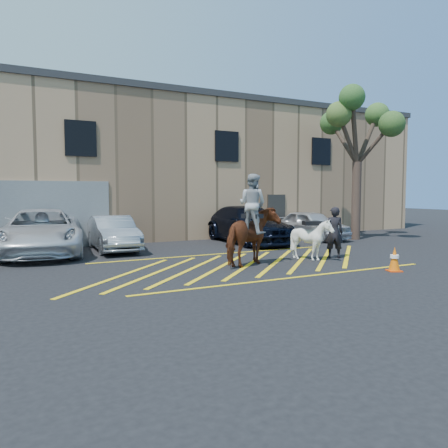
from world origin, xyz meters
name	(u,v)px	position (x,y,z in m)	size (l,w,h in m)	color
ground	(245,263)	(0.00, 0.00, 0.00)	(90.00, 90.00, 0.00)	black
car_white_pickup	(41,232)	(-5.80, 5.18, 0.85)	(2.83, 6.13, 1.70)	silver
car_silver_sedan	(113,233)	(-3.17, 5.02, 0.69)	(1.47, 4.22, 1.39)	gray
car_blue_suv	(248,224)	(3.03, 4.95, 0.84)	(2.35, 5.78, 1.68)	black
car_white_suv	(311,225)	(6.49, 4.66, 0.71)	(1.69, 4.20, 1.43)	silver
handler	(334,232)	(3.31, -0.55, 0.91)	(0.66, 0.44, 1.82)	black
warehouse	(139,169)	(-0.01, 11.99, 3.65)	(32.42, 10.20, 7.30)	tan
hatching_zone	(250,264)	(0.00, -0.30, 0.01)	(12.60, 5.12, 0.01)	yellow
mounted_bay	(252,229)	(-0.08, -0.57, 1.18)	(2.42, 1.94, 2.91)	#5D2816
saddled_white	(312,239)	(2.27, -0.61, 0.73)	(1.55, 1.63, 1.44)	white
traffic_cone	(394,259)	(3.13, -3.38, 0.37)	(0.50, 0.50, 0.73)	#E83E09
tree	(358,123)	(8.42, 3.62, 5.69)	(3.99, 4.37, 7.31)	#4A372D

